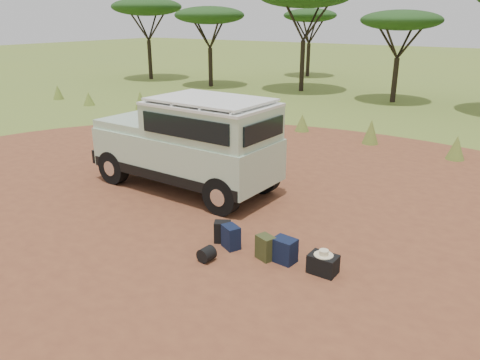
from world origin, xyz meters
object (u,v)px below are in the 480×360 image
Objects in this scene: backpack_black at (222,232)px; hard_case at (323,264)px; backpack_navy at (231,237)px; safari_vehicle at (190,145)px; walking_staff at (147,155)px; duffel_navy at (284,250)px; backpack_olive at (265,248)px.

hard_case is (2.27, 0.01, -0.05)m from backpack_black.
safari_vehicle is at bearing 168.41° from backpack_navy.
backpack_black is 2.27m from hard_case.
safari_vehicle is 1.71m from walking_staff.
walking_staff is at bearing 165.03° from duffel_navy.
backpack_navy is at bearing -169.12° from duffel_navy.
safari_vehicle reaches higher than backpack_black.
backpack_navy is at bearing -52.69° from backpack_black.
duffel_navy is (1.17, 0.11, -0.00)m from backpack_navy.
backpack_navy is (0.30, -0.13, 0.01)m from backpack_black.
backpack_olive is 0.95× the size of hard_case.
hard_case is at bearing 7.74° from duffel_navy.
hard_case is (0.79, 0.03, -0.06)m from duffel_navy.
duffel_navy reaches higher than backpack_black.
walking_staff is at bearing 123.17° from backpack_black.
backpack_olive reaches higher than backpack_black.
safari_vehicle reaches higher than backpack_navy.
backpack_navy is (2.88, -2.23, -0.99)m from safari_vehicle.
walking_staff is 6.81m from hard_case.
backpack_olive is at bearing -36.57° from backpack_black.
walking_staff is at bearing 162.68° from hard_case.
backpack_navy is (4.50, -2.24, -0.45)m from walking_staff.
backpack_olive is at bearing 26.14° from backpack_navy.
duffel_navy is (5.67, -2.14, -0.45)m from walking_staff.
backpack_black is 1.48m from duffel_navy.
backpack_navy reaches higher than hard_case.
walking_staff is 2.74× the size of hard_case.
walking_staff is at bearing 179.73° from backpack_navy.
walking_staff is at bearing 176.67° from backpack_olive.
backpack_olive is 1.16m from hard_case.
backpack_navy is at bearing -175.32° from hard_case.
backpack_black is (2.57, -2.11, -1.00)m from safari_vehicle.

